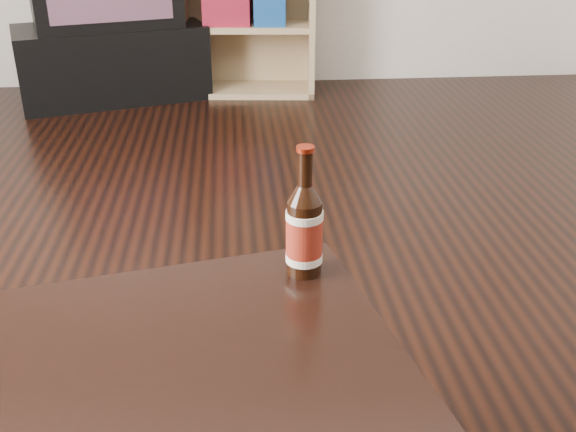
{
  "coord_description": "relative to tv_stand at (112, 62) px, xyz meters",
  "views": [
    {
      "loc": [
        0.14,
        -1.25,
        1.13
      ],
      "look_at": [
        0.23,
        -0.17,
        0.59
      ],
      "focal_mm": 42.0,
      "sensor_mm": 36.0,
      "label": 1
    }
  ],
  "objects": [
    {
      "name": "tv_stand",
      "position": [
        0.0,
        0.0,
        0.0
      ],
      "size": [
        1.15,
        0.8,
        0.42
      ],
      "primitive_type": "cube",
      "rotation": [
        0.0,
        0.0,
        0.29
      ],
      "color": "black",
      "rests_on": "floor"
    },
    {
      "name": "floor",
      "position": [
        0.54,
        -2.72,
        -0.21
      ],
      "size": [
        5.0,
        6.0,
        0.01
      ],
      "primitive_type": "cube",
      "color": "black",
      "rests_on": "ground"
    },
    {
      "name": "beer_bottle",
      "position": [
        0.8,
        -2.88,
        0.35
      ],
      "size": [
        0.07,
        0.07,
        0.25
      ],
      "rotation": [
        0.0,
        0.0,
        -0.02
      ],
      "color": "black",
      "rests_on": "coffee_table"
    }
  ]
}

